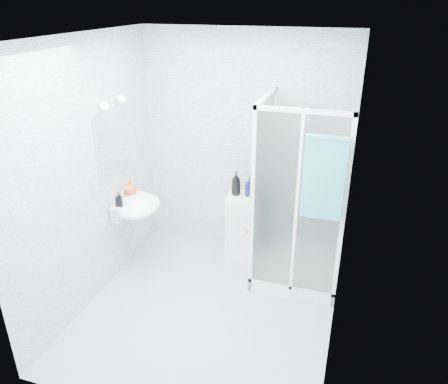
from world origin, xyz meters
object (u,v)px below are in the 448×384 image
(storage_cabinet, at_px, (241,227))
(hand_towel, at_px, (324,176))
(wall_basin, at_px, (136,206))
(shampoo_bottle_b, at_px, (249,186))
(shampoo_bottle_a, at_px, (236,183))
(soap_dispenser_orange, at_px, (130,187))
(shower_enclosure, at_px, (290,243))
(soap_dispenser_black, at_px, (119,199))

(storage_cabinet, bearing_deg, hand_towel, -40.37)
(wall_basin, xyz_separation_m, shampoo_bottle_b, (1.11, 0.63, 0.12))
(shampoo_bottle_a, distance_m, soap_dispenser_orange, 1.18)
(shower_enclosure, bearing_deg, shampoo_bottle_b, 150.16)
(wall_basin, height_order, shampoo_bottle_b, shampoo_bottle_b)
(wall_basin, distance_m, hand_towel, 2.06)
(hand_towel, distance_m, shampoo_bottle_a, 1.31)
(shampoo_bottle_b, distance_m, soap_dispenser_orange, 1.33)
(shower_enclosure, bearing_deg, soap_dispenser_black, -164.55)
(soap_dispenser_orange, xyz_separation_m, soap_dispenser_black, (0.03, -0.30, -0.01))
(shower_enclosure, bearing_deg, hand_towel, -52.82)
(hand_towel, xyz_separation_m, shampoo_bottle_b, (-0.85, 0.72, -0.51))
(soap_dispenser_orange, height_order, soap_dispenser_black, soap_dispenser_orange)
(shower_enclosure, distance_m, shampoo_bottle_b, 0.79)
(storage_cabinet, bearing_deg, shampoo_bottle_b, 22.11)
(storage_cabinet, bearing_deg, shampoo_bottle_a, 167.52)
(shampoo_bottle_b, bearing_deg, soap_dispenser_black, -146.43)
(shampoo_bottle_b, bearing_deg, shower_enclosure, -29.84)
(soap_dispenser_black, bearing_deg, shampoo_bottle_b, 33.57)
(shower_enclosure, height_order, soap_dispenser_black, shower_enclosure)
(shower_enclosure, height_order, wall_basin, shower_enclosure)
(soap_dispenser_black, bearing_deg, shower_enclosure, 15.45)
(shampoo_bottle_a, height_order, soap_dispenser_black, shampoo_bottle_a)
(wall_basin, height_order, storage_cabinet, wall_basin)
(shampoo_bottle_b, bearing_deg, wall_basin, -150.35)
(shampoo_bottle_a, bearing_deg, soap_dispenser_black, -143.72)
(shampoo_bottle_b, bearing_deg, shampoo_bottle_a, -170.10)
(shower_enclosure, height_order, soap_dispenser_orange, shower_enclosure)
(shampoo_bottle_a, bearing_deg, soap_dispenser_orange, -156.32)
(wall_basin, relative_size, soap_dispenser_orange, 3.22)
(shower_enclosure, bearing_deg, shampoo_bottle_a, 157.62)
(shower_enclosure, xyz_separation_m, hand_towel, (0.30, -0.40, 0.98))
(shampoo_bottle_b, relative_size, soap_dispenser_black, 1.42)
(wall_basin, distance_m, soap_dispenser_black, 0.24)
(shampoo_bottle_b, height_order, soap_dispenser_black, shampoo_bottle_b)
(storage_cabinet, distance_m, soap_dispenser_black, 1.46)
(hand_towel, xyz_separation_m, shampoo_bottle_a, (-1.00, 0.69, -0.48))
(storage_cabinet, xyz_separation_m, soap_dispenser_black, (-1.13, -0.76, 0.54))
(shower_enclosure, relative_size, soap_dispenser_black, 12.81)
(shower_enclosure, distance_m, wall_basin, 1.72)
(shower_enclosure, height_order, shampoo_bottle_a, shower_enclosure)
(soap_dispenser_black, bearing_deg, shampoo_bottle_a, 36.28)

